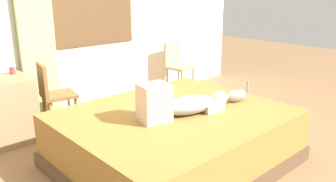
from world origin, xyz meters
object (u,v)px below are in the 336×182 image
Objects in this scene: bed at (174,138)px; person_lying at (181,104)px; chair_by_desk at (52,92)px; cat at (235,96)px; cup at (12,70)px; chair_spare at (177,64)px.

bed is 2.27× the size of person_lying.
bed is at bearing 86.30° from person_lying.
bed is at bearing -70.69° from chair_by_desk.
chair_by_desk is at bearing 125.21° from cat.
person_lying is 0.70m from cat.
cup reaches higher than bed.
cat is at bearing -117.21° from chair_spare.
chair_spare is (2.19, 0.15, 0.00)m from chair_by_desk.
chair_spare reaches higher than bed.
chair_spare is (0.97, 1.88, -0.10)m from cat.
cat is 2.13m from chair_by_desk.
chair_spare reaches higher than cat.
chair_spare is (1.66, 1.68, 0.24)m from bed.
bed is 2.48× the size of chair_spare.
person_lying is at bearing -133.08° from chair_spare.
chair_by_desk reaches higher than cup.
chair_spare reaches higher than cup.
person_lying is 1.09× the size of chair_by_desk.
cup is (-1.56, 1.99, 0.17)m from cat.
person_lying is 2.08m from cup.
bed is at bearing -134.57° from chair_spare.
cup is 0.10× the size of chair_spare.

